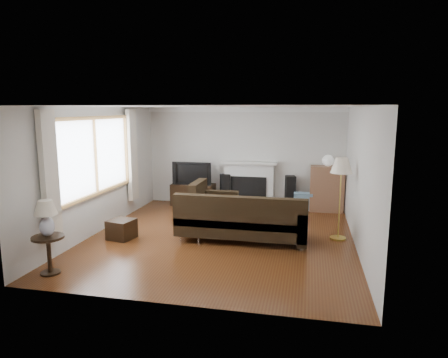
% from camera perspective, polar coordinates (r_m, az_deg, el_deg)
% --- Properties ---
extents(room, '(5.10, 5.60, 2.54)m').
position_cam_1_polar(room, '(7.51, -0.48, 0.74)').
color(room, '#562C13').
rests_on(room, ground).
extents(window, '(0.12, 2.74, 1.54)m').
position_cam_1_polar(window, '(8.18, -17.84, 3.14)').
color(window, brown).
rests_on(window, room).
extents(curtain_near, '(0.10, 0.35, 2.10)m').
position_cam_1_polar(curtain_near, '(6.90, -23.65, 0.33)').
color(curtain_near, silver).
rests_on(curtain_near, room).
extents(curtain_far, '(0.10, 0.35, 2.10)m').
position_cam_1_polar(curtain_far, '(9.51, -12.99, 3.35)').
color(curtain_far, silver).
rests_on(curtain_far, room).
extents(fireplace, '(1.40, 0.26, 1.15)m').
position_cam_1_polar(fireplace, '(10.16, 3.59, -0.71)').
color(fireplace, white).
rests_on(fireplace, room).
extents(tv_stand, '(1.10, 0.49, 0.55)m').
position_cam_1_polar(tv_stand, '(10.36, -4.42, -2.20)').
color(tv_stand, black).
rests_on(tv_stand, ground).
extents(television, '(1.01, 0.13, 0.58)m').
position_cam_1_polar(television, '(10.26, -4.46, 0.89)').
color(television, black).
rests_on(television, tv_stand).
extents(speaker_left, '(0.32, 0.34, 0.82)m').
position_cam_1_polar(speaker_left, '(10.21, 0.16, -1.58)').
color(speaker_left, black).
rests_on(speaker_left, ground).
extents(speaker_right, '(0.28, 0.32, 0.83)m').
position_cam_1_polar(speaker_right, '(10.01, 9.43, -1.92)').
color(speaker_right, black).
rests_on(speaker_right, ground).
extents(bookshelf, '(0.80, 0.38, 1.10)m').
position_cam_1_polar(bookshelf, '(9.96, 14.48, -1.36)').
color(bookshelf, brown).
rests_on(bookshelf, ground).
extents(globe_lamp, '(0.27, 0.27, 0.27)m').
position_cam_1_polar(globe_lamp, '(9.85, 14.65, 2.56)').
color(globe_lamp, white).
rests_on(globe_lamp, bookshelf).
extents(sectional_sofa, '(2.64, 1.93, 0.85)m').
position_cam_1_polar(sectional_sofa, '(7.59, 2.62, -5.54)').
color(sectional_sofa, black).
rests_on(sectional_sofa, ground).
extents(coffee_table, '(1.06, 0.71, 0.38)m').
position_cam_1_polar(coffee_table, '(8.89, 4.56, -4.80)').
color(coffee_table, '#957147').
rests_on(coffee_table, ground).
extents(footstool, '(0.52, 0.52, 0.37)m').
position_cam_1_polar(footstool, '(7.95, -14.42, -6.95)').
color(footstool, black).
rests_on(footstool, ground).
extents(floor_lamp, '(0.51, 0.51, 1.57)m').
position_cam_1_polar(floor_lamp, '(7.84, 16.22, -2.75)').
color(floor_lamp, gold).
rests_on(floor_lamp, ground).
extents(side_table, '(0.47, 0.47, 0.59)m').
position_cam_1_polar(side_table, '(6.64, -23.70, -9.91)').
color(side_table, black).
rests_on(side_table, ground).
extents(table_lamp, '(0.33, 0.33, 0.54)m').
position_cam_1_polar(table_lamp, '(6.48, -24.05, -5.19)').
color(table_lamp, silver).
rests_on(table_lamp, side_table).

